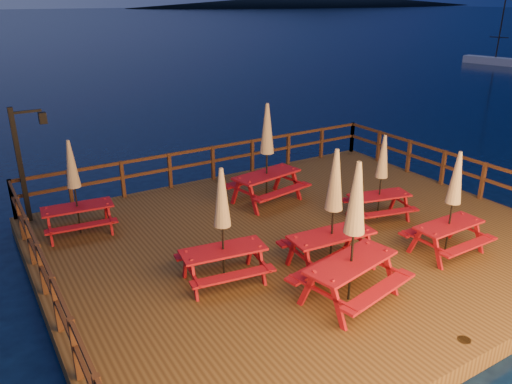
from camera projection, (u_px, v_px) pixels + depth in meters
ground at (303, 251)px, 12.35m from camera, size 500.00×500.00×0.00m
deck at (303, 244)px, 12.28m from camera, size 12.00×10.00×0.40m
deck_piles at (303, 262)px, 12.46m from camera, size 11.44×9.44×1.40m
railing at (265, 186)px, 13.33m from camera, size 11.80×9.75×1.10m
lamp_post at (25, 154)px, 12.52m from camera, size 0.85×0.18×3.00m
headland_right at (323, 0)px, 283.36m from camera, size 230.40×86.40×7.00m
sailboat at (500, 62)px, 45.06m from camera, size 2.31×6.53×9.56m
picnic_table_0 at (223, 225)px, 9.86m from camera, size 1.91×1.65×2.47m
picnic_table_1 at (354, 231)px, 9.17m from camera, size 2.25×1.97×2.82m
picnic_table_2 at (453, 202)px, 11.01m from camera, size 1.71×1.41×2.42m
picnic_table_3 at (267, 152)px, 13.76m from camera, size 2.23×1.94×2.83m
picnic_table_4 at (74, 186)px, 11.97m from camera, size 1.80×1.54×2.38m
picnic_table_5 at (381, 176)px, 12.78m from camera, size 1.85×1.64×2.28m
picnic_table_6 at (333, 208)px, 10.36m from camera, size 1.98×1.68×2.67m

